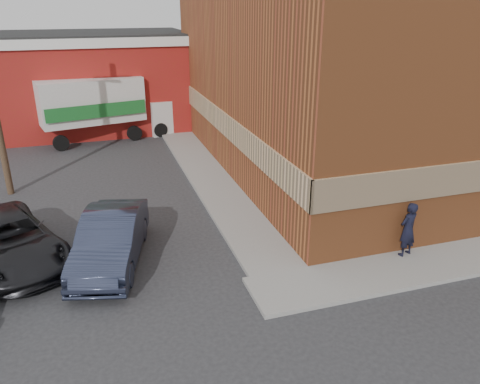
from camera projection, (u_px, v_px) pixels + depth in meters
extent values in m
plane|color=#28282B|center=(259.00, 278.00, 13.16)|extent=(90.00, 90.00, 0.00)
cube|color=#974E27|center=(367.00, 65.00, 21.79)|extent=(14.00, 18.00, 9.00)
cube|color=#D6AF84|center=(222.00, 122.00, 20.65)|extent=(0.08, 18.16, 1.00)
cube|color=gray|center=(205.00, 172.00, 21.25)|extent=(1.80, 18.00, 0.12)
cube|color=maroon|center=(55.00, 87.00, 28.21)|extent=(16.00, 8.00, 5.00)
cube|color=silver|center=(48.00, 39.00, 27.18)|extent=(16.30, 8.30, 0.50)
cube|color=black|center=(47.00, 34.00, 27.07)|extent=(16.00, 8.00, 0.10)
imported|color=black|center=(408.00, 229.00, 13.85)|extent=(0.71, 0.57, 1.70)
imported|color=#2A3047|center=(111.00, 239.00, 13.71)|extent=(2.70, 4.87, 1.52)
imported|color=black|center=(9.00, 241.00, 13.74)|extent=(4.20, 5.61, 1.42)
cube|color=silver|center=(91.00, 100.00, 25.31)|extent=(5.75, 3.32, 2.34)
cube|color=#1B6628|center=(97.00, 111.00, 24.58)|extent=(5.10, 1.19, 0.72)
cube|color=silver|center=(154.00, 117.00, 27.46)|extent=(2.02, 2.29, 1.98)
cylinder|color=black|center=(61.00, 143.00, 24.37)|extent=(0.85, 0.45, 0.81)
cylinder|color=black|center=(55.00, 135.00, 25.81)|extent=(0.85, 0.45, 0.81)
cylinder|color=black|center=(135.00, 133.00, 26.24)|extent=(0.85, 0.45, 0.81)
cylinder|color=black|center=(125.00, 126.00, 27.68)|extent=(0.85, 0.45, 0.81)
cylinder|color=black|center=(160.00, 130.00, 26.96)|extent=(0.85, 0.45, 0.81)
cylinder|color=black|center=(149.00, 123.00, 28.40)|extent=(0.85, 0.45, 0.81)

